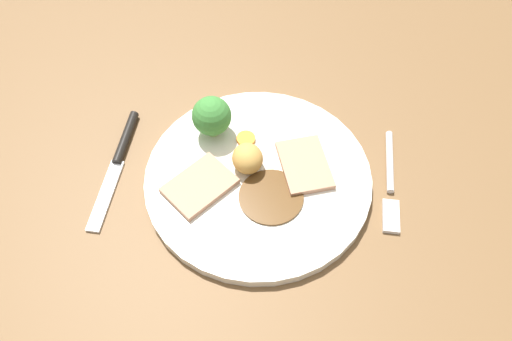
% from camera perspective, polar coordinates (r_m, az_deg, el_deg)
% --- Properties ---
extents(dining_table, '(1.20, 0.84, 0.04)m').
position_cam_1_polar(dining_table, '(0.68, 0.30, -1.20)').
color(dining_table, brown).
rests_on(dining_table, ground).
extents(dinner_plate, '(0.29, 0.29, 0.01)m').
position_cam_1_polar(dinner_plate, '(0.65, -0.00, -0.85)').
color(dinner_plate, silver).
rests_on(dinner_plate, dining_table).
extents(gravy_pool, '(0.08, 0.08, 0.00)m').
position_cam_1_polar(gravy_pool, '(0.63, 1.68, -2.93)').
color(gravy_pool, '#563819').
rests_on(gravy_pool, dinner_plate).
extents(meat_slice_main, '(0.10, 0.10, 0.01)m').
position_cam_1_polar(meat_slice_main, '(0.64, -6.26, -1.68)').
color(meat_slice_main, tan).
rests_on(meat_slice_main, dinner_plate).
extents(meat_slice_under, '(0.08, 0.09, 0.01)m').
position_cam_1_polar(meat_slice_under, '(0.65, 5.41, 0.62)').
color(meat_slice_under, tan).
rests_on(meat_slice_under, dinner_plate).
extents(roast_potato_left, '(0.05, 0.05, 0.04)m').
position_cam_1_polar(roast_potato_left, '(0.64, -0.95, 1.31)').
color(roast_potato_left, '#BC8C42').
rests_on(roast_potato_left, dinner_plate).
extents(carrot_coin_front, '(0.02, 0.02, 0.00)m').
position_cam_1_polar(carrot_coin_front, '(0.68, -1.13, 3.53)').
color(carrot_coin_front, orange).
rests_on(carrot_coin_front, dinner_plate).
extents(broccoli_floret, '(0.05, 0.05, 0.06)m').
position_cam_1_polar(broccoli_floret, '(0.67, -4.93, 6.00)').
color(broccoli_floret, '#8CB766').
rests_on(broccoli_floret, dinner_plate).
extents(fork, '(0.02, 0.15, 0.01)m').
position_cam_1_polar(fork, '(0.67, 14.65, -1.35)').
color(fork, silver).
rests_on(fork, dining_table).
extents(knife, '(0.03, 0.19, 0.01)m').
position_cam_1_polar(knife, '(0.70, -14.97, 1.38)').
color(knife, black).
rests_on(knife, dining_table).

